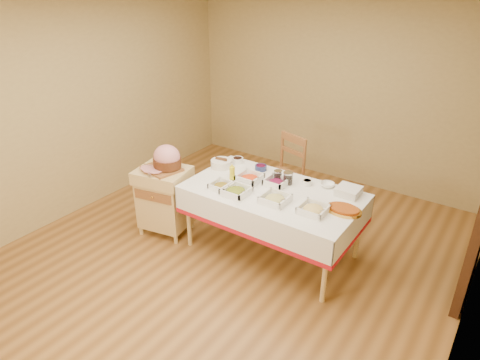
% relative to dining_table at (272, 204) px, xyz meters
% --- Properties ---
extents(room_shell, '(5.00, 5.00, 5.00)m').
position_rel_dining_table_xyz_m(room_shell, '(-0.30, -0.30, 0.70)').
color(room_shell, '#905F2C').
rests_on(room_shell, ground).
extents(dining_table, '(1.82, 1.02, 0.76)m').
position_rel_dining_table_xyz_m(dining_table, '(0.00, 0.00, 0.00)').
color(dining_table, '#E0C07B').
rests_on(dining_table, ground).
extents(butcher_cart, '(0.65, 0.58, 0.81)m').
position_rel_dining_table_xyz_m(butcher_cart, '(-1.24, -0.35, -0.14)').
color(butcher_cart, '#E0C07B').
rests_on(butcher_cart, ground).
extents(dining_chair, '(0.55, 0.54, 1.00)m').
position_rel_dining_table_xyz_m(dining_chair, '(-0.35, 0.86, -0.08)').
color(dining_chair, brown).
rests_on(dining_chair, ground).
extents(ham_on_board, '(0.44, 0.42, 0.29)m').
position_rel_dining_table_xyz_m(ham_on_board, '(-1.20, -0.32, 0.33)').
color(ham_on_board, brown).
rests_on(ham_on_board, butcher_cart).
extents(serving_dish_a, '(0.22, 0.21, 0.09)m').
position_rel_dining_table_xyz_m(serving_dish_a, '(-0.47, -0.26, 0.19)').
color(serving_dish_a, white).
rests_on(serving_dish_a, dining_table).
extents(serving_dish_b, '(0.26, 0.26, 0.10)m').
position_rel_dining_table_xyz_m(serving_dish_b, '(-0.27, -0.28, 0.20)').
color(serving_dish_b, white).
rests_on(serving_dish_b, dining_table).
extents(serving_dish_c, '(0.26, 0.26, 0.11)m').
position_rel_dining_table_xyz_m(serving_dish_c, '(0.14, -0.20, 0.20)').
color(serving_dish_c, white).
rests_on(serving_dish_c, dining_table).
extents(serving_dish_d, '(0.25, 0.25, 0.10)m').
position_rel_dining_table_xyz_m(serving_dish_d, '(0.54, -0.16, 0.19)').
color(serving_dish_d, white).
rests_on(serving_dish_d, dining_table).
extents(serving_dish_e, '(0.26, 0.25, 0.12)m').
position_rel_dining_table_xyz_m(serving_dish_e, '(-0.32, 0.05, 0.20)').
color(serving_dish_e, white).
rests_on(serving_dish_e, dining_table).
extents(serving_dish_f, '(0.23, 0.22, 0.11)m').
position_rel_dining_table_xyz_m(serving_dish_f, '(-0.04, 0.13, 0.20)').
color(serving_dish_f, white).
rests_on(serving_dish_f, dining_table).
extents(small_bowl_left, '(0.13, 0.13, 0.06)m').
position_rel_dining_table_xyz_m(small_bowl_left, '(-0.71, 0.38, 0.20)').
color(small_bowl_left, white).
rests_on(small_bowl_left, dining_table).
extents(small_bowl_mid, '(0.14, 0.14, 0.06)m').
position_rel_dining_table_xyz_m(small_bowl_mid, '(-0.38, 0.36, 0.19)').
color(small_bowl_mid, navy).
rests_on(small_bowl_mid, dining_table).
extents(small_bowl_right, '(0.11, 0.11, 0.05)m').
position_rel_dining_table_xyz_m(small_bowl_right, '(0.23, 0.32, 0.19)').
color(small_bowl_right, white).
rests_on(small_bowl_right, dining_table).
extents(bowl_white_imported, '(0.17, 0.17, 0.04)m').
position_rel_dining_table_xyz_m(bowl_white_imported, '(-0.10, 0.32, 0.18)').
color(bowl_white_imported, white).
rests_on(bowl_white_imported, dining_table).
extents(bowl_small_imported, '(0.15, 0.15, 0.05)m').
position_rel_dining_table_xyz_m(bowl_small_imported, '(0.43, 0.40, 0.18)').
color(bowl_small_imported, white).
rests_on(bowl_small_imported, dining_table).
extents(preserve_jar_left, '(0.09, 0.09, 0.12)m').
position_rel_dining_table_xyz_m(preserve_jar_left, '(-0.08, 0.24, 0.21)').
color(preserve_jar_left, silver).
rests_on(preserve_jar_left, dining_table).
extents(preserve_jar_right, '(0.11, 0.11, 0.14)m').
position_rel_dining_table_xyz_m(preserve_jar_right, '(0.05, 0.23, 0.22)').
color(preserve_jar_right, silver).
rests_on(preserve_jar_right, dining_table).
extents(mustard_bottle, '(0.06, 0.06, 0.19)m').
position_rel_dining_table_xyz_m(mustard_bottle, '(-0.51, -0.02, 0.24)').
color(mustard_bottle, yellow).
rests_on(mustard_bottle, dining_table).
extents(bread_basket, '(0.24, 0.24, 0.11)m').
position_rel_dining_table_xyz_m(bread_basket, '(-0.80, 0.17, 0.21)').
color(bread_basket, white).
rests_on(bread_basket, dining_table).
extents(plate_stack, '(0.23, 0.23, 0.08)m').
position_rel_dining_table_xyz_m(plate_stack, '(0.68, 0.36, 0.20)').
color(plate_stack, white).
rests_on(plate_stack, dining_table).
extents(brass_platter, '(0.35, 0.25, 0.05)m').
position_rel_dining_table_xyz_m(brass_platter, '(0.78, 0.01, 0.18)').
color(brass_platter, gold).
rests_on(brass_platter, dining_table).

